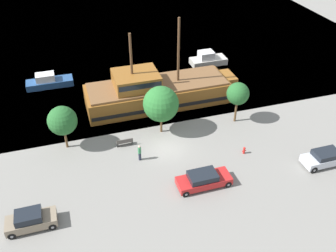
% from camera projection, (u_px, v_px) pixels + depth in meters
% --- Properties ---
extents(ground_plane, '(160.00, 160.00, 0.00)m').
position_uv_depth(ground_plane, '(166.00, 148.00, 38.16)').
color(ground_plane, gray).
extents(water_surface, '(80.00, 80.00, 0.00)m').
position_uv_depth(water_surface, '(100.00, 13.00, 72.47)').
color(water_surface, slate).
rests_on(water_surface, ground).
extents(pirate_ship, '(18.19, 5.48, 10.25)m').
position_uv_depth(pirate_ship, '(156.00, 91.00, 44.34)').
color(pirate_ship, brown).
rests_on(pirate_ship, water_surface).
extents(moored_boat_dockside, '(5.86, 2.02, 1.77)m').
position_uv_depth(moored_boat_dockside, '(49.00, 81.00, 48.32)').
color(moored_boat_dockside, navy).
rests_on(moored_boat_dockside, water_surface).
extents(moored_boat_outer, '(5.12, 2.28, 1.95)m').
position_uv_depth(moored_boat_outer, '(208.00, 59.00, 53.58)').
color(moored_boat_outer, '#B7B2A8').
rests_on(moored_boat_outer, water_surface).
extents(parked_car_curb_front, '(3.92, 1.77, 1.56)m').
position_uv_depth(parked_car_curb_front, '(31.00, 220.00, 29.47)').
color(parked_car_curb_front, '#7F705B').
rests_on(parked_car_curb_front, ground_plane).
extents(parked_car_curb_mid, '(4.88, 1.94, 1.42)m').
position_uv_depth(parked_car_curb_mid, '(203.00, 179.00, 33.33)').
color(parked_car_curb_mid, '#B21E1E').
rests_on(parked_car_curb_mid, ground_plane).
extents(parked_car_curb_rear, '(4.76, 1.87, 1.47)m').
position_uv_depth(parked_car_curb_rear, '(326.00, 157.00, 35.76)').
color(parked_car_curb_rear, '#B7BCC6').
rests_on(parked_car_curb_rear, ground_plane).
extents(fire_hydrant, '(0.42, 0.25, 0.76)m').
position_uv_depth(fire_hydrant, '(244.00, 150.00, 37.20)').
color(fire_hydrant, red).
rests_on(fire_hydrant, ground_plane).
extents(bench_promenade_east, '(1.69, 0.45, 0.85)m').
position_uv_depth(bench_promenade_east, '(125.00, 142.00, 38.22)').
color(bench_promenade_east, '#4C4742').
rests_on(bench_promenade_east, ground_plane).
extents(pedestrian_walking_near, '(0.32, 0.32, 1.73)m').
position_uv_depth(pedestrian_walking_near, '(140.00, 153.00, 36.12)').
color(pedestrian_walking_near, '#232838').
rests_on(pedestrian_walking_near, ground_plane).
extents(tree_row_east, '(2.91, 2.91, 4.70)m').
position_uv_depth(tree_row_east, '(62.00, 121.00, 36.41)').
color(tree_row_east, brown).
rests_on(tree_row_east, ground_plane).
extents(tree_row_mideast, '(3.73, 3.73, 5.37)m').
position_uv_depth(tree_row_mideast, '(161.00, 104.00, 38.44)').
color(tree_row_mideast, brown).
rests_on(tree_row_mideast, ground_plane).
extents(tree_row_midwest, '(2.45, 2.45, 4.77)m').
position_uv_depth(tree_row_midwest, '(238.00, 94.00, 40.08)').
color(tree_row_midwest, brown).
rests_on(tree_row_midwest, ground_plane).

